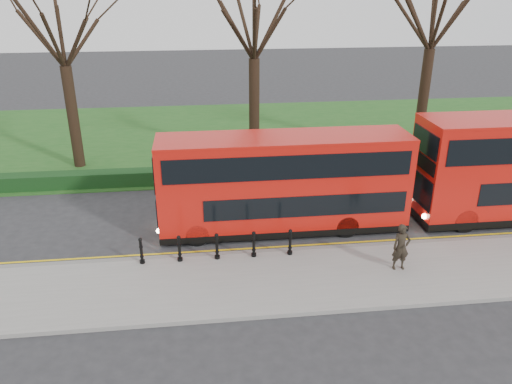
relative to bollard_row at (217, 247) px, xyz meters
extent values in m
plane|color=#28282B|center=(0.72, 1.35, -0.65)|extent=(120.00, 120.00, 0.00)
cube|color=gray|center=(0.72, -1.65, -0.57)|extent=(60.00, 4.00, 0.15)
cube|color=slate|center=(0.72, 0.35, -0.57)|extent=(60.00, 0.25, 0.16)
cube|color=#1C4F1A|center=(0.72, 16.35, -0.62)|extent=(60.00, 18.00, 0.06)
cube|color=black|center=(0.72, 8.15, -0.25)|extent=(60.00, 0.90, 0.80)
cube|color=yellow|center=(0.72, 0.65, -0.64)|extent=(60.00, 0.10, 0.01)
cube|color=yellow|center=(0.72, 0.85, -0.64)|extent=(60.00, 0.10, 0.01)
cylinder|color=black|center=(-7.28, 11.35, 2.17)|extent=(0.60, 0.60, 5.65)
cylinder|color=black|center=(2.72, 11.35, 2.27)|extent=(0.60, 0.60, 5.85)
cylinder|color=black|center=(12.72, 11.35, 2.45)|extent=(0.60, 0.60, 6.21)
cylinder|color=black|center=(-2.78, 0.00, 0.00)|extent=(0.15, 0.15, 1.00)
cylinder|color=black|center=(-1.39, 0.00, 0.00)|extent=(0.15, 0.15, 1.00)
cylinder|color=black|center=(0.00, 0.00, 0.00)|extent=(0.15, 0.15, 1.00)
cylinder|color=black|center=(1.39, 0.00, 0.00)|extent=(0.15, 0.15, 1.00)
cylinder|color=black|center=(2.78, 0.00, 0.00)|extent=(0.15, 0.15, 1.00)
cube|color=red|center=(2.91, 2.43, 1.56)|extent=(10.22, 2.32, 3.76)
cube|color=black|center=(2.91, 2.43, -0.37)|extent=(10.24, 2.34, 0.28)
cube|color=black|center=(3.65, 1.25, 0.88)|extent=(8.18, 0.04, 0.88)
cube|color=black|center=(2.91, 1.25, 2.56)|extent=(9.67, 0.04, 0.98)
cube|color=black|center=(-2.22, 2.43, 1.86)|extent=(0.06, 2.04, 0.51)
cylinder|color=black|center=(-0.72, 1.40, -0.19)|extent=(0.93, 0.28, 0.93)
cylinder|color=black|center=(-0.72, 3.45, -0.19)|extent=(0.93, 0.28, 0.93)
cylinder|color=black|center=(5.42, 1.40, -0.19)|extent=(0.93, 0.28, 0.93)
cylinder|color=black|center=(5.42, 3.45, -0.19)|extent=(0.93, 0.28, 0.93)
cube|color=black|center=(8.80, 2.39, 2.15)|extent=(0.06, 2.28, 0.57)
cylinder|color=black|center=(10.48, 1.25, -0.13)|extent=(1.04, 0.31, 1.04)
cylinder|color=black|center=(10.48, 3.53, -0.13)|extent=(1.04, 0.31, 1.04)
imported|color=black|center=(6.52, -1.48, 0.37)|extent=(0.64, 0.43, 1.75)
camera|label=1|loc=(-0.48, -16.35, 9.21)|focal=35.00mm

